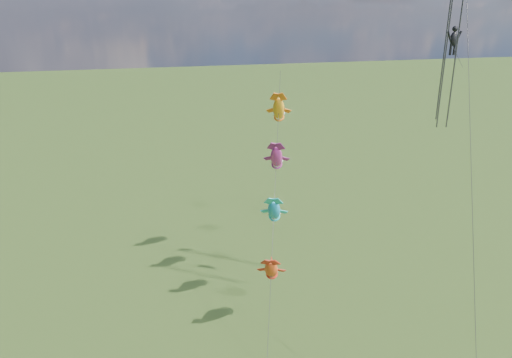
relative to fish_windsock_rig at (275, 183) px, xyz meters
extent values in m
cylinder|color=black|center=(-0.29, -0.87, -0.91)|extent=(5.07, 15.02, 15.74)
ellipsoid|color=orange|center=(-1.40, -4.17, -4.37)|extent=(1.61, 2.60, 2.45)
ellipsoid|color=blue|center=(-0.46, -1.37, -1.44)|extent=(1.61, 2.60, 2.45)
ellipsoid|color=#D83386|center=(0.48, 1.43, 1.50)|extent=(1.61, 2.60, 2.45)
ellipsoid|color=yellow|center=(1.42, 4.23, 4.43)|extent=(1.61, 2.60, 2.45)
cylinder|color=black|center=(7.55, -10.73, 3.60)|extent=(6.47, 15.84, 24.75)
cylinder|color=black|center=(8.58, -5.40, 9.48)|extent=(0.08, 0.08, 8.58)
cylinder|color=black|center=(9.29, -5.40, 9.48)|extent=(0.08, 0.08, 8.58)
cylinder|color=black|center=(10.44, -2.83, 8.70)|extent=(0.08, 0.08, 9.46)
cylinder|color=black|center=(11.10, -2.83, 8.70)|extent=(0.08, 0.08, 9.46)
camera|label=1|loc=(-9.26, -31.86, 12.31)|focal=35.00mm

